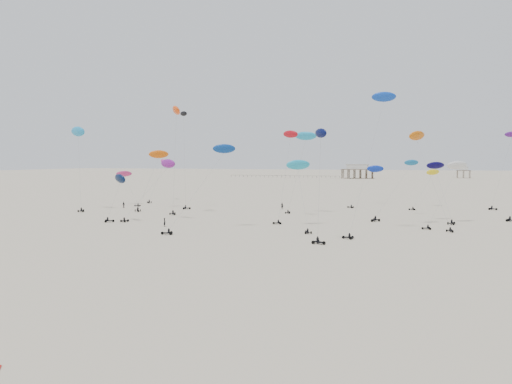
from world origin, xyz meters
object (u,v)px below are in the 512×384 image
(rig_0, at_px, (421,147))
(spectator_0, at_px, (165,227))
(pavilion_main, at_px, (357,172))
(rig_9, at_px, (209,170))
(rig_4, at_px, (161,170))
(pavilion_small, at_px, (464,173))

(rig_0, bearing_deg, spectator_0, -6.52)
(pavilion_main, height_order, rig_9, rig_9)
(rig_9, relative_size, spectator_0, 9.30)
(pavilion_main, xyz_separation_m, rig_4, (-38.39, -207.15, 5.24))
(rig_4, relative_size, spectator_0, 8.34)
(rig_4, bearing_deg, pavilion_main, -120.80)
(rig_0, bearing_deg, pavilion_main, -106.02)
(rig_4, bearing_deg, pavilion_small, -134.87)
(rig_0, bearing_deg, rig_4, -51.82)
(pavilion_small, xyz_separation_m, rig_4, (-108.39, -237.15, 5.98))
(rig_0, relative_size, rig_4, 1.18)
(pavilion_small, height_order, rig_4, rig_4)
(rig_4, height_order, rig_9, rig_9)
(rig_0, bearing_deg, rig_9, -0.30)
(rig_4, distance_m, spectator_0, 62.57)
(pavilion_small, relative_size, rig_4, 0.56)
(pavilion_main, relative_size, spectator_0, 10.81)
(rig_4, bearing_deg, rig_0, 132.62)
(rig_4, relative_size, rig_9, 0.90)
(rig_0, height_order, rig_4, rig_0)
(pavilion_main, xyz_separation_m, spectator_0, (-8.46, -261.28, -4.22))
(rig_0, relative_size, spectator_0, 9.88)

